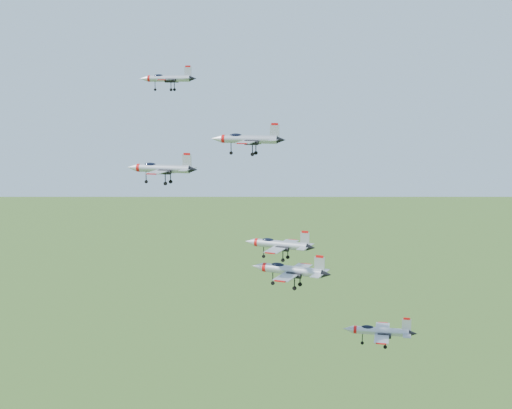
# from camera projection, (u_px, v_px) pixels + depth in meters

# --- Properties ---
(jet_lead) EXTENTS (10.70, 8.81, 2.86)m
(jet_lead) POSITION_uv_depth(u_px,v_px,m) (167.00, 78.00, 127.55)
(jet_lead) COLOR #9FA3AB
(jet_left_high) EXTENTS (12.46, 10.23, 3.34)m
(jet_left_high) POSITION_uv_depth(u_px,v_px,m) (247.00, 139.00, 114.66)
(jet_left_high) COLOR #9FA3AB
(jet_right_high) EXTENTS (11.52, 9.49, 3.08)m
(jet_right_high) POSITION_uv_depth(u_px,v_px,m) (161.00, 168.00, 107.57)
(jet_right_high) COLOR #9FA3AB
(jet_left_low) EXTENTS (13.67, 11.45, 3.66)m
(jet_left_low) POSITION_uv_depth(u_px,v_px,m) (279.00, 244.00, 128.48)
(jet_left_low) COLOR #9FA3AB
(jet_right_low) EXTENTS (13.47, 11.31, 3.61)m
(jet_right_low) POSITION_uv_depth(u_px,v_px,m) (290.00, 270.00, 112.17)
(jet_right_low) COLOR #9FA3AB
(jet_trail) EXTENTS (12.21, 10.05, 3.27)m
(jet_trail) POSITION_uv_depth(u_px,v_px,m) (379.00, 331.00, 117.31)
(jet_trail) COLOR #9FA3AB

